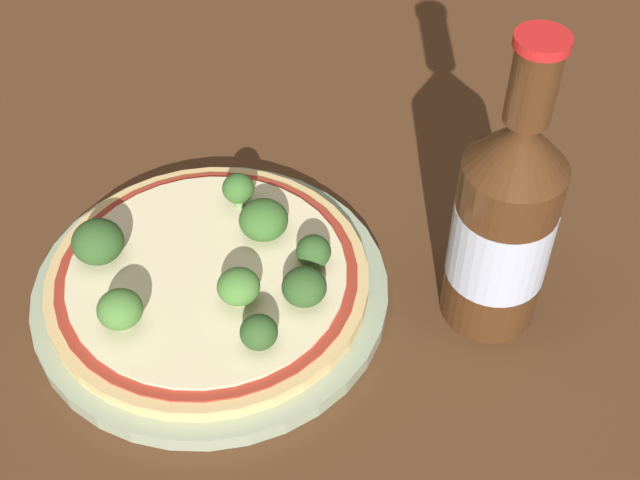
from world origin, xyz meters
TOP-DOWN VIEW (x-y plane):
  - ground_plane at (0.00, 0.00)m, footprint 3.00×3.00m
  - plate at (-0.01, 0.00)m, footprint 0.25×0.25m
  - pizza at (-0.02, 0.00)m, footprint 0.22×0.22m
  - broccoli_floret_0 at (0.06, 0.01)m, footprint 0.03×0.03m
  - broccoli_floret_1 at (0.02, -0.01)m, footprint 0.03×0.03m
  - broccoli_floret_2 at (-0.03, -0.07)m, footprint 0.03×0.03m
  - broccoli_floret_3 at (-0.00, 0.05)m, footprint 0.03×0.03m
  - broccoli_floret_4 at (0.05, 0.04)m, footprint 0.02×0.02m
  - broccoli_floret_5 at (-0.09, -0.03)m, footprint 0.04×0.04m
  - broccoli_floret_6 at (-0.03, 0.07)m, footprint 0.02×0.02m
  - broccoli_floret_7 at (0.05, -0.03)m, footprint 0.02×0.02m
  - beer_bottle at (0.16, 0.09)m, footprint 0.07×0.07m

SIDE VIEW (x-z plane):
  - ground_plane at x=0.00m, z-range 0.00..0.00m
  - plate at x=-0.01m, z-range 0.00..0.01m
  - pizza at x=-0.02m, z-range 0.01..0.03m
  - broccoli_floret_7 at x=0.05m, z-range 0.03..0.05m
  - broccoli_floret_4 at x=0.05m, z-range 0.03..0.05m
  - broccoli_floret_0 at x=0.06m, z-range 0.03..0.05m
  - broccoli_floret_3 at x=0.00m, z-range 0.03..0.05m
  - broccoli_floret_5 at x=-0.09m, z-range 0.03..0.06m
  - broccoli_floret_1 at x=0.02m, z-range 0.03..0.05m
  - broccoli_floret_2 at x=-0.03m, z-range 0.03..0.06m
  - broccoli_floret_6 at x=-0.03m, z-range 0.03..0.06m
  - beer_bottle at x=0.16m, z-range -0.03..0.19m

